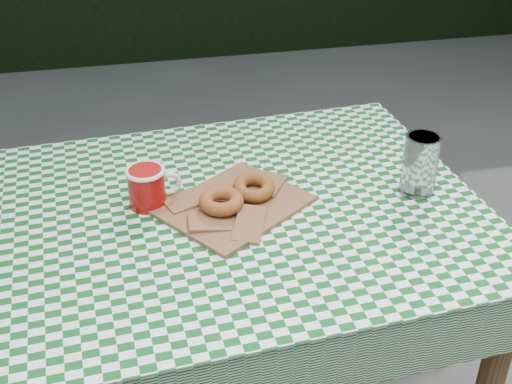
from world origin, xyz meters
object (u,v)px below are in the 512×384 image
(paper_bag, at_px, (234,204))
(coffee_mug, at_px, (147,188))
(table, at_px, (201,338))
(drinking_glass, at_px, (420,165))

(paper_bag, relative_size, coffee_mug, 1.82)
(table, distance_m, coffee_mug, 0.44)
(coffee_mug, bearing_deg, table, -40.67)
(table, height_order, coffee_mug, coffee_mug)
(paper_bag, bearing_deg, table, -174.17)
(drinking_glass, bearing_deg, paper_bag, 176.65)
(coffee_mug, relative_size, drinking_glass, 1.14)
(coffee_mug, height_order, drinking_glass, drinking_glass)
(coffee_mug, bearing_deg, drinking_glass, -15.18)
(table, bearing_deg, coffee_mug, 143.83)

